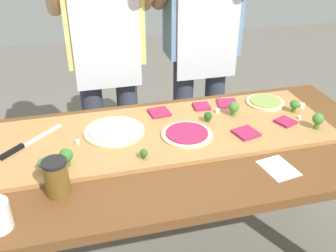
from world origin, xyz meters
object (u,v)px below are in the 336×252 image
broccoli_floret_center_left (318,119)px  recipe_note (278,168)px  pizza_slice_center (159,112)px  broccoli_floret_back_mid (66,156)px  cheese_crumble_a (78,142)px  pizza_slice_near_left (202,106)px  sauce_jar (56,177)px  pizza_slice_near_right (285,122)px  cheese_crumble_d (303,106)px  pizza_whole_beet_magenta (187,134)px  pizza_slice_far_left (227,103)px  pizza_slice_far_right (246,133)px  cook_left (105,44)px  cheese_crumble_b (218,111)px  broccoli_floret_back_left (208,116)px  broccoli_floret_front_right (234,108)px  cheese_crumble_c (299,117)px  pizza_whole_pesto_green (265,102)px  broccoli_floret_front_left (43,164)px  pizza_whole_cheese_artichoke (114,131)px  broccoli_floret_front_mid (295,105)px  chefs_knife (24,145)px  prep_table (165,166)px  cook_right (202,36)px  broccoli_floret_back_right (144,153)px

broccoli_floret_center_left → recipe_note: 0.35m
pizza_slice_center → broccoli_floret_back_mid: size_ratio=1.24×
cheese_crumble_a → pizza_slice_center: bearing=23.8°
pizza_slice_near_left → sauce_jar: size_ratio=0.57×
pizza_slice_near_right → cheese_crumble_d: (0.15, 0.12, 0.00)m
pizza_whole_beet_magenta → pizza_slice_far_left: bearing=40.2°
pizza_slice_far_right → sauce_jar: 0.80m
pizza_slice_near_right → cook_left: bearing=136.6°
broccoli_floret_center_left → cheese_crumble_b: 0.44m
pizza_slice_near_left → broccoli_floret_back_left: bearing=-97.2°
pizza_slice_center → broccoli_floret_back_mid: bearing=-143.3°
broccoli_floret_back_mid → cheese_crumble_b: broccoli_floret_back_mid is taller
cheese_crumble_a → cheese_crumble_d: 1.06m
pizza_whole_beet_magenta → pizza_slice_far_left: 0.36m
broccoli_floret_front_right → cheese_crumble_c: bearing=-20.5°
pizza_whole_pesto_green → cheese_crumble_a: 0.92m
pizza_slice_far_left → broccoli_floret_front_left: broccoli_floret_front_left is taller
pizza_whole_pesto_green → pizza_whole_beet_magenta: (-0.46, -0.20, -0.00)m
cheese_crumble_a → pizza_slice_far_right: bearing=-8.4°
pizza_whole_cheese_artichoke → broccoli_floret_front_left: size_ratio=4.70×
pizza_whole_cheese_artichoke → pizza_slice_near_left: bearing=16.5°
broccoli_floret_front_left → cheese_crumble_a: (0.13, 0.16, -0.03)m
pizza_whole_cheese_artichoke → broccoli_floret_center_left: size_ratio=3.48×
cheese_crumble_b → broccoli_floret_front_left: bearing=-160.4°
pizza_whole_beet_magenta → cheese_crumble_c: 0.54m
pizza_slice_near_right → cheese_crumble_a: 0.91m
broccoli_floret_front_mid → cook_left: bearing=143.7°
chefs_knife → pizza_slice_center: (0.59, 0.14, 0.00)m
prep_table → broccoli_floret_back_mid: bearing=-171.2°
cheese_crumble_d → cheese_crumble_c: bearing=-127.9°
pizza_whole_pesto_green → pizza_whole_cheese_artichoke: (-0.75, -0.10, 0.00)m
broccoli_floret_back_mid → recipe_note: bearing=-13.6°
pizza_slice_far_left → cook_left: size_ratio=0.05×
pizza_slice_near_right → broccoli_floret_front_left: 1.04m
pizza_whole_pesto_green → recipe_note: size_ratio=1.28×
broccoli_floret_back_mid → sauce_jar: (-0.03, -0.13, 0.00)m
chefs_knife → broccoli_floret_back_mid: bearing=-46.7°
prep_table → chefs_knife: size_ratio=7.76×
broccoli_floret_front_mid → cheese_crumble_a: (-0.99, -0.03, -0.03)m
cook_right → sauce_jar: bearing=-132.2°
broccoli_floret_back_right → cook_right: (0.49, 0.79, 0.18)m
cook_left → pizza_slice_far_right: bearing=-55.2°
prep_table → cheese_crumble_d: size_ratio=92.36×
broccoli_floret_back_right → broccoli_floret_front_left: bearing=178.7°
pizza_slice_far_right → cheese_crumble_d: 0.40m
broccoli_floret_center_left → cheese_crumble_a: broccoli_floret_center_left is taller
pizza_whole_pesto_green → cheese_crumble_b: size_ratio=10.61×
pizza_slice_near_left → pizza_slice_far_left: 0.13m
pizza_whole_pesto_green → cheese_crumble_d: (0.15, -0.09, 0.00)m
pizza_whole_cheese_artichoke → broccoli_floret_front_right: broccoli_floret_front_right is taller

